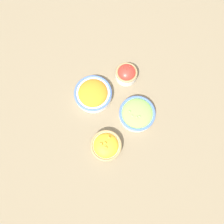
{
  "coord_description": "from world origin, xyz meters",
  "views": [
    {
      "loc": [
        0.27,
        0.02,
        1.07
      ],
      "look_at": [
        0.0,
        0.0,
        0.03
      ],
      "focal_mm": 35.0,
      "sensor_mm": 36.0,
      "label": 1
    }
  ],
  "objects_px": {
    "bowl_carrots": "(93,94)",
    "bowl_lettuce": "(137,114)",
    "bowl_cherry_tomatoes": "(126,74)",
    "bowl_squash": "(106,146)"
  },
  "relations": [
    {
      "from": "bowl_carrots",
      "to": "bowl_squash",
      "type": "bearing_deg",
      "value": 18.18
    },
    {
      "from": "bowl_squash",
      "to": "bowl_carrots",
      "type": "relative_size",
      "value": 0.78
    },
    {
      "from": "bowl_carrots",
      "to": "bowl_lettuce",
      "type": "relative_size",
      "value": 1.07
    },
    {
      "from": "bowl_cherry_tomatoes",
      "to": "bowl_squash",
      "type": "bearing_deg",
      "value": -11.88
    },
    {
      "from": "bowl_squash",
      "to": "bowl_cherry_tomatoes",
      "type": "distance_m",
      "value": 0.38
    },
    {
      "from": "bowl_carrots",
      "to": "bowl_lettuce",
      "type": "height_order",
      "value": "same"
    },
    {
      "from": "bowl_squash",
      "to": "bowl_cherry_tomatoes",
      "type": "height_order",
      "value": "bowl_cherry_tomatoes"
    },
    {
      "from": "bowl_squash",
      "to": "bowl_carrots",
      "type": "distance_m",
      "value": 0.27
    },
    {
      "from": "bowl_cherry_tomatoes",
      "to": "bowl_carrots",
      "type": "xyz_separation_m",
      "value": [
        0.12,
        -0.16,
        -0.01
      ]
    },
    {
      "from": "bowl_squash",
      "to": "bowl_lettuce",
      "type": "height_order",
      "value": "bowl_squash"
    }
  ]
}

